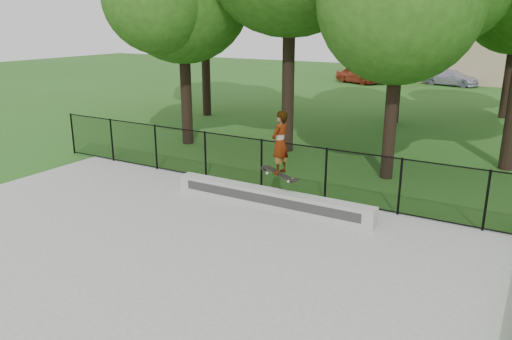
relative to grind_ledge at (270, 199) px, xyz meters
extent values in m
plane|color=#2C5518|center=(-0.95, -4.70, -0.31)|extent=(100.00, 100.00, 0.00)
cube|color=gray|center=(-0.95, -4.70, -0.28)|extent=(14.00, 12.00, 0.06)
cube|color=#AFAEAA|center=(0.00, 0.00, 0.00)|extent=(5.68, 0.40, 0.49)
imported|color=#9C341C|center=(-7.28, 27.52, 0.33)|extent=(3.97, 2.88, 1.26)
imported|color=black|center=(-6.56, 28.23, 0.26)|extent=(3.34, 2.11, 1.13)
imported|color=#B0AEC6|center=(-0.64, 29.72, 0.29)|extent=(4.03, 2.48, 1.18)
cube|color=black|center=(0.40, -0.26, 0.81)|extent=(0.80, 0.23, 0.31)
imported|color=silver|center=(0.40, -0.26, 1.62)|extent=(0.43, 0.61, 1.58)
cylinder|color=black|center=(-8.95, 1.20, 0.50)|extent=(0.06, 0.06, 1.50)
cylinder|color=black|center=(-6.95, 1.20, 0.50)|extent=(0.06, 0.06, 1.50)
cylinder|color=black|center=(-4.95, 1.20, 0.50)|extent=(0.06, 0.06, 1.50)
cylinder|color=black|center=(-2.95, 1.20, 0.50)|extent=(0.06, 0.06, 1.50)
cylinder|color=black|center=(-0.95, 1.20, 0.50)|extent=(0.06, 0.06, 1.50)
cylinder|color=black|center=(1.05, 1.20, 0.50)|extent=(0.06, 0.06, 1.50)
cylinder|color=black|center=(3.05, 1.20, 0.50)|extent=(0.06, 0.06, 1.50)
cylinder|color=black|center=(5.05, 1.20, 0.50)|extent=(0.06, 0.06, 1.50)
cylinder|color=black|center=(-0.95, 1.20, 1.22)|extent=(16.00, 0.04, 0.04)
cylinder|color=black|center=(-0.95, 1.20, -0.20)|extent=(16.00, 0.04, 0.04)
cube|color=black|center=(-0.95, 1.20, 0.50)|extent=(16.00, 0.01, 1.50)
cylinder|color=black|center=(-6.45, 4.80, 1.87)|extent=(0.44, 0.44, 4.34)
cylinder|color=black|center=(-2.45, 5.80, 2.55)|extent=(0.44, 0.44, 5.72)
cylinder|color=black|center=(1.85, 4.30, 1.71)|extent=(0.44, 0.44, 4.03)
sphere|color=#234A13|center=(1.85, 4.30, 5.05)|extent=(4.83, 4.83, 4.83)
cylinder|color=black|center=(-9.45, 10.30, 2.32)|extent=(0.44, 0.44, 5.25)
cylinder|color=black|center=(-0.45, 13.30, 2.14)|extent=(0.44, 0.44, 4.90)
cylinder|color=black|center=(4.05, 17.30, 1.86)|extent=(0.44, 0.44, 4.33)
cube|color=tan|center=(-2.95, 33.30, 1.69)|extent=(12.00, 6.00, 4.00)
cube|color=#3F3833|center=(-2.95, 33.30, 3.84)|extent=(12.40, 6.40, 0.30)
camera|label=1|loc=(5.92, -10.84, 4.51)|focal=35.00mm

